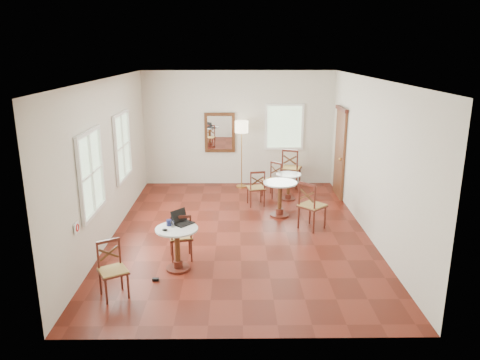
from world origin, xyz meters
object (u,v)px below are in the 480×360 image
Objects in this scene: cafe_table_back at (288,184)px; power_adapter at (156,279)px; floor_lamp at (242,131)px; chair_near_a at (181,236)px; cafe_table_mid at (280,195)px; mouse at (165,230)px; chair_back_a at (291,168)px; navy_mug at (169,223)px; laptop at (182,220)px; chair_near_b at (113,270)px; chair_mid_a at (256,188)px; chair_back_b at (272,180)px; water_glass at (173,224)px; chair_mid_b at (311,205)px; cafe_table_near at (177,244)px.

cafe_table_back reaches higher than power_adapter.
chair_near_a is at bearing -104.23° from floor_lamp.
mouse is (-2.09, -2.64, 0.27)m from cafe_table_mid.
navy_mug is (-2.55, -4.63, 0.27)m from chair_back_a.
chair_near_b is at bearing -178.97° from laptop.
chair_back_a reaches higher than navy_mug.
cafe_table_mid is 0.90× the size of chair_mid_a.
mouse is at bearing -72.28° from chair_back_b.
floor_lamp reaches higher than power_adapter.
power_adapter is at bearing -119.01° from water_glass.
water_glass is at bearing 18.56° from chair_near_b.
chair_back_b is at bearing 92.19° from cafe_table_mid.
laptop is (0.05, -0.18, 0.36)m from chair_near_a.
chair_near_a is 0.48m from navy_mug.
mouse is (-2.03, -4.07, 0.33)m from chair_back_b.
water_glass is (-2.49, -4.69, 0.27)m from chair_back_a.
chair_mid_a is at bearing 76.57° from chair_back_a.
navy_mug is at bearing 70.10° from power_adapter.
cafe_table_mid is 1.43m from chair_back_b.
cafe_table_back is 6.32× the size of power_adapter.
laptop is (-2.36, -4.53, 0.27)m from chair_back_a.
chair_near_b reaches higher than cafe_table_mid.
chair_mid_a reaches higher than power_adapter.
chair_near_b is at bearing -109.35° from floor_lamp.
water_glass reaches higher than mouse.
laptop is (-2.42, -1.56, 0.29)m from chair_mid_b.
chair_near_a is at bearing 62.44° from navy_mug.
chair_near_b is 2.09× the size of laptop.
laptop is at bearing -103.14° from floor_lamp.
laptop is 3.97× the size of water_glass.
chair_back_b is (-0.37, 0.29, 0.02)m from cafe_table_back.
chair_back_b is 4.37m from water_glass.
floor_lamp reaches higher than chair_mid_a.
navy_mug is (-0.14, -0.28, 0.36)m from chair_near_a.
floor_lamp reaches higher than chair_back_a.
chair_mid_a is (1.42, 2.85, 0.00)m from chair_near_a.
laptop is at bearing 74.69° from cafe_table_near.
floor_lamp is at bearing 75.80° from water_glass.
chair_mid_a is (2.28, 4.08, 0.00)m from chair_near_b.
chair_back_b reaches higher than navy_mug.
chair_mid_b is at bearing -15.55° from laptop.
chair_near_a is at bearing 76.17° from water_glass.
chair_mid_b reaches higher than power_adapter.
power_adapter is (-0.31, -0.38, -0.43)m from cafe_table_near.
chair_near_a is at bearing -73.14° from chair_back_b.
cafe_table_back is 4.10m from laptop.
navy_mug is at bearing 50.50° from chair_near_a.
floor_lamp is (-1.30, 0.00, 0.97)m from chair_back_a.
floor_lamp is 4.85m from navy_mug.
chair_mid_a is at bearing 30.38° from chair_near_b.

